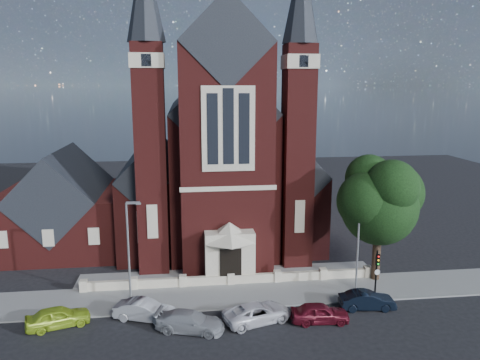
{
  "coord_description": "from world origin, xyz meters",
  "views": [
    {
      "loc": [
        -3.76,
        -30.21,
        16.49
      ],
      "look_at": [
        1.47,
        12.0,
        7.89
      ],
      "focal_mm": 35.0,
      "sensor_mm": 36.0,
      "label": 1
    }
  ],
  "objects_px": {
    "street_tree": "(382,203)",
    "street_lamp_left": "(129,247)",
    "street_lamp_right": "(359,237)",
    "church": "(216,159)",
    "car_white_suv": "(257,313)",
    "parish_hall": "(64,210)",
    "car_lime_van": "(58,317)",
    "car_silver_a": "(145,310)",
    "traffic_signal": "(377,268)",
    "car_navy": "(367,300)",
    "car_silver_b": "(190,322)",
    "car_dark_red": "(320,313)"
  },
  "relations": [
    {
      "from": "street_lamp_right",
      "to": "car_silver_a",
      "type": "xyz_separation_m",
      "value": [
        -16.84,
        -2.69,
        -3.88
      ]
    },
    {
      "from": "street_lamp_right",
      "to": "car_lime_van",
      "type": "xyz_separation_m",
      "value": [
        -22.72,
        -2.97,
        -3.87
      ]
    },
    {
      "from": "church",
      "to": "car_white_suv",
      "type": "xyz_separation_m",
      "value": [
        1.23,
        -22.92,
        -7.5
      ]
    },
    {
      "from": "street_tree",
      "to": "street_lamp_right",
      "type": "bearing_deg",
      "value": -145.74
    },
    {
      "from": "car_navy",
      "to": "street_lamp_left",
      "type": "bearing_deg",
      "value": 85.5
    },
    {
      "from": "car_lime_van",
      "to": "parish_hall",
      "type": "bearing_deg",
      "value": -6.59
    },
    {
      "from": "traffic_signal",
      "to": "car_navy",
      "type": "distance_m",
      "value": 2.73
    },
    {
      "from": "church",
      "to": "street_lamp_left",
      "type": "distance_m",
      "value": 20.84
    },
    {
      "from": "parish_hall",
      "to": "street_lamp_right",
      "type": "height_order",
      "value": "parish_hall"
    },
    {
      "from": "street_lamp_left",
      "to": "street_lamp_right",
      "type": "distance_m",
      "value": 18.0
    },
    {
      "from": "street_tree",
      "to": "street_lamp_right",
      "type": "relative_size",
      "value": 1.32
    },
    {
      "from": "street_lamp_right",
      "to": "car_navy",
      "type": "distance_m",
      "value": 4.98
    },
    {
      "from": "traffic_signal",
      "to": "car_navy",
      "type": "height_order",
      "value": "traffic_signal"
    },
    {
      "from": "parish_hall",
      "to": "car_lime_van",
      "type": "bearing_deg",
      "value": -78.78
    },
    {
      "from": "car_lime_van",
      "to": "car_dark_red",
      "type": "xyz_separation_m",
      "value": [
        18.24,
        -1.62,
        -0.03
      ]
    },
    {
      "from": "church",
      "to": "street_lamp_left",
      "type": "xyz_separation_m",
      "value": [
        -7.91,
        -18.94,
        -3.59
      ]
    },
    {
      "from": "street_lamp_left",
      "to": "street_lamp_right",
      "type": "relative_size",
      "value": 1.0
    },
    {
      "from": "parish_hall",
      "to": "car_lime_van",
      "type": "distance_m",
      "value": 17.61
    },
    {
      "from": "car_white_suv",
      "to": "church",
      "type": "bearing_deg",
      "value": -14.77
    },
    {
      "from": "parish_hall",
      "to": "car_silver_a",
      "type": "relative_size",
      "value": 2.8
    },
    {
      "from": "parish_hall",
      "to": "street_lamp_right",
      "type": "bearing_deg",
      "value": -28.22
    },
    {
      "from": "parish_hall",
      "to": "traffic_signal",
      "type": "height_order",
      "value": "parish_hall"
    },
    {
      "from": "street_tree",
      "to": "car_silver_b",
      "type": "xyz_separation_m",
      "value": [
        -16.14,
        -6.38,
        -6.27
      ]
    },
    {
      "from": "church",
      "to": "parish_hall",
      "type": "height_order",
      "value": "church"
    },
    {
      "from": "car_silver_a",
      "to": "car_white_suv",
      "type": "relative_size",
      "value": 0.88
    },
    {
      "from": "car_lime_van",
      "to": "car_silver_b",
      "type": "height_order",
      "value": "car_lime_van"
    },
    {
      "from": "church",
      "to": "car_white_suv",
      "type": "distance_m",
      "value": 24.15
    },
    {
      "from": "traffic_signal",
      "to": "car_silver_b",
      "type": "bearing_deg",
      "value": -167.99
    },
    {
      "from": "car_navy",
      "to": "car_dark_red",
      "type": "bearing_deg",
      "value": 115.75
    },
    {
      "from": "car_navy",
      "to": "car_lime_van",
      "type": "bearing_deg",
      "value": 95.11
    },
    {
      "from": "street_tree",
      "to": "traffic_signal",
      "type": "bearing_deg",
      "value": -115.95
    },
    {
      "from": "car_silver_b",
      "to": "car_white_suv",
      "type": "bearing_deg",
      "value": -64.98
    },
    {
      "from": "traffic_signal",
      "to": "car_silver_a",
      "type": "distance_m",
      "value": 17.88
    },
    {
      "from": "street_tree",
      "to": "street_lamp_left",
      "type": "bearing_deg",
      "value": -175.24
    },
    {
      "from": "church",
      "to": "car_lime_van",
      "type": "height_order",
      "value": "church"
    },
    {
      "from": "street_lamp_right",
      "to": "car_dark_red",
      "type": "distance_m",
      "value": 7.51
    },
    {
      "from": "car_silver_a",
      "to": "car_lime_van",
      "type": "bearing_deg",
      "value": 111.66
    },
    {
      "from": "parish_hall",
      "to": "car_silver_a",
      "type": "distance_m",
      "value": 19.37
    },
    {
      "from": "car_dark_red",
      "to": "car_silver_a",
      "type": "bearing_deg",
      "value": 85.07
    },
    {
      "from": "church",
      "to": "car_lime_van",
      "type": "distance_m",
      "value": 26.37
    },
    {
      "from": "street_lamp_left",
      "to": "street_lamp_right",
      "type": "bearing_deg",
      "value": 0.0
    },
    {
      "from": "church",
      "to": "parish_hall",
      "type": "bearing_deg",
      "value": -162.84
    },
    {
      "from": "traffic_signal",
      "to": "car_silver_a",
      "type": "bearing_deg",
      "value": -176.39
    },
    {
      "from": "traffic_signal",
      "to": "car_silver_b",
      "type": "distance_m",
      "value": 14.99
    },
    {
      "from": "street_lamp_left",
      "to": "car_navy",
      "type": "height_order",
      "value": "street_lamp_left"
    },
    {
      "from": "church",
      "to": "street_lamp_left",
      "type": "relative_size",
      "value": 4.31
    },
    {
      "from": "car_silver_a",
      "to": "traffic_signal",
      "type": "bearing_deg",
      "value": -67.38
    },
    {
      "from": "car_lime_van",
      "to": "car_dark_red",
      "type": "distance_m",
      "value": 18.31
    },
    {
      "from": "street_tree",
      "to": "church",
      "type": "bearing_deg",
      "value": 126.17
    },
    {
      "from": "traffic_signal",
      "to": "car_lime_van",
      "type": "xyz_separation_m",
      "value": [
        -23.63,
        -1.39,
        -1.85
      ]
    }
  ]
}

